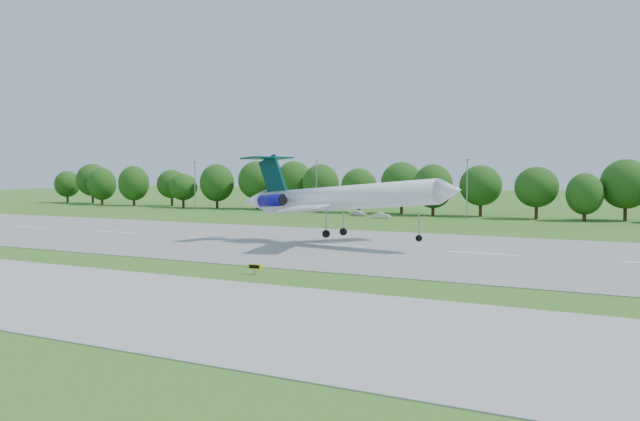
{
  "coord_description": "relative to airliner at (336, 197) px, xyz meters",
  "views": [
    {
      "loc": [
        24.5,
        -57.97,
        10.04
      ],
      "look_at": [
        -18.16,
        18.0,
        5.07
      ],
      "focal_mm": 40.0,
      "sensor_mm": 36.0,
      "label": 1
    }
  ],
  "objects": [
    {
      "name": "ground",
      "position": [
        19.85,
        -25.22,
        -6.42
      ],
      "size": [
        600.0,
        600.0,
        0.0
      ],
      "primitive_type": "plane",
      "color": "#35661A",
      "rests_on": "ground"
    },
    {
      "name": "service_vehicle_b",
      "position": [
        -24.28,
        55.94,
        -5.75
      ],
      "size": [
        4.07,
        1.92,
        1.34
      ],
      "primitive_type": "imported",
      "rotation": [
        0.0,
        0.0,
        1.49
      ],
      "color": "white",
      "rests_on": "ground"
    },
    {
      "name": "airliner",
      "position": [
        0.0,
        0.0,
        0.0
      ],
      "size": [
        34.62,
        24.95,
        11.07
      ],
      "rotation": [
        0.0,
        -0.08,
        -0.13
      ],
      "color": "white",
      "rests_on": "ground"
    },
    {
      "name": "taxi_sign_left",
      "position": [
        5.66,
        -27.07,
        -5.67
      ],
      "size": [
        1.45,
        0.28,
        1.01
      ],
      "rotation": [
        0.0,
        0.0,
        0.07
      ],
      "color": "gray",
      "rests_on": "ground"
    },
    {
      "name": "tree_line",
      "position": [
        19.85,
        66.78,
        -0.23
      ],
      "size": [
        288.4,
        8.4,
        10.4
      ],
      "color": "#382314",
      "rests_on": "ground"
    },
    {
      "name": "runway",
      "position": [
        19.85,
        -0.22,
        -6.38
      ],
      "size": [
        400.0,
        45.0,
        0.08
      ],
      "primitive_type": "cube",
      "color": "gray",
      "rests_on": "ground"
    },
    {
      "name": "taxiway",
      "position": [
        19.85,
        -43.22,
        -6.38
      ],
      "size": [
        400.0,
        23.0,
        0.08
      ],
      "primitive_type": "cube",
      "color": "#ADADA8",
      "rests_on": "ground"
    },
    {
      "name": "light_poles",
      "position": [
        17.35,
        56.78,
        -0.08
      ],
      "size": [
        175.9,
        0.25,
        12.19
      ],
      "color": "gray",
      "rests_on": "ground"
    },
    {
      "name": "service_vehicle_a",
      "position": [
        -16.66,
        51.34,
        -5.81
      ],
      "size": [
        3.9,
        2.0,
        1.23
      ],
      "primitive_type": "imported",
      "rotation": [
        0.0,
        0.0,
        1.77
      ],
      "color": "silver",
      "rests_on": "ground"
    }
  ]
}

